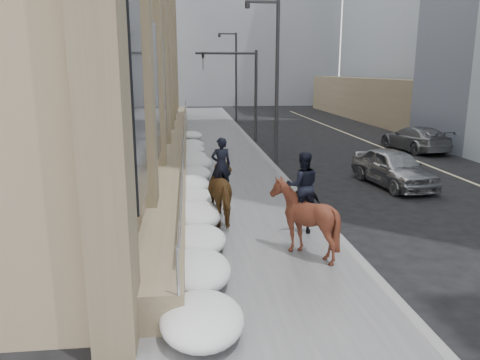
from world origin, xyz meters
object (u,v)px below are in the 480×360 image
Objects in this scene: mounted_horse_left at (225,189)px; pedestrian at (304,205)px; car_silver at (393,168)px; mounted_horse_right at (303,213)px; car_grey at (415,139)px.

mounted_horse_left is 2.53m from pedestrian.
mounted_horse_right is at bearing -135.52° from car_silver.
car_grey is (10.18, 13.79, -0.20)m from pedestrian.
pedestrian is at bearing -101.09° from mounted_horse_right.
mounted_horse_left reaches higher than car_grey.
mounted_horse_left is 17.56m from car_grey.
mounted_horse_right is (1.73, -2.91, 0.07)m from mounted_horse_left.
car_grey is at bearing 61.34° from pedestrian.
mounted_horse_right reaches higher than car_silver.
car_grey is (5.02, 8.26, -0.04)m from car_silver.
mounted_horse_left is at bearing -55.51° from mounted_horse_right.
mounted_horse_left is 0.51× the size of car_grey.
pedestrian is 0.32× the size of car_grey.
car_grey is at bearing -145.60° from mounted_horse_left.
mounted_horse_right is at bearing 109.86° from mounted_horse_left.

